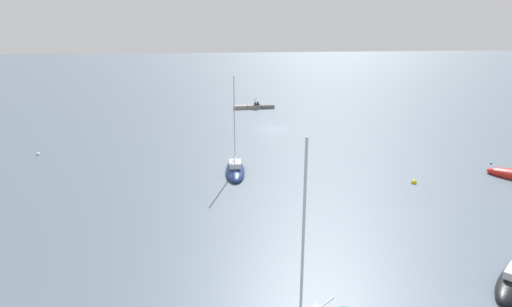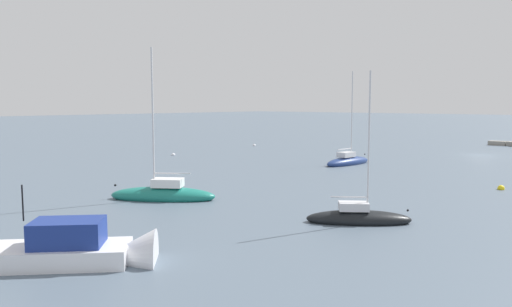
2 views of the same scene
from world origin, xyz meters
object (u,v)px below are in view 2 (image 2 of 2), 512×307
at_px(motorboat_white_near, 80,253).
at_px(sailboat_teal_near, 163,194).
at_px(mooring_buoy_near, 173,155).
at_px(mooring_buoy_mid, 254,146).
at_px(mooring_buoy_far, 501,188).
at_px(sailboat_navy_far, 348,161).
at_px(sailboat_black_outer, 358,218).

bearing_deg(motorboat_white_near, sailboat_teal_near, 170.91).
xyz_separation_m(mooring_buoy_near, mooring_buoy_mid, (1.16, -17.79, 0.01)).
height_order(motorboat_white_near, mooring_buoy_far, motorboat_white_near).
height_order(motorboat_white_near, mooring_buoy_mid, motorboat_white_near).
height_order(sailboat_navy_far, mooring_buoy_near, sailboat_navy_far).
height_order(sailboat_black_outer, mooring_buoy_mid, sailboat_black_outer).
bearing_deg(mooring_buoy_mid, motorboat_white_near, 123.55).
xyz_separation_m(sailboat_black_outer, mooring_buoy_far, (-3.28, -17.29, -0.21)).
relative_size(sailboat_black_outer, mooring_buoy_mid, 17.65).
bearing_deg(sailboat_black_outer, sailboat_navy_far, 174.57).
bearing_deg(mooring_buoy_near, mooring_buoy_mid, -86.27).
height_order(sailboat_navy_far, mooring_buoy_mid, sailboat_navy_far).
relative_size(sailboat_teal_near, mooring_buoy_far, 20.60).
distance_m(sailboat_navy_far, mooring_buoy_near, 23.47).
bearing_deg(mooring_buoy_mid, sailboat_black_outer, 137.62).
bearing_deg(motorboat_white_near, mooring_buoy_mid, 167.32).
height_order(sailboat_black_outer, motorboat_white_near, sailboat_black_outer).
bearing_deg(sailboat_black_outer, mooring_buoy_near, -151.44).
bearing_deg(sailboat_black_outer, sailboat_teal_near, -114.79).
relative_size(sailboat_black_outer, motorboat_white_near, 1.24).
bearing_deg(mooring_buoy_mid, sailboat_navy_far, 154.80).
height_order(motorboat_white_near, mooring_buoy_near, motorboat_white_near).
distance_m(sailboat_navy_far, motorboat_white_near, 38.96).
distance_m(mooring_buoy_near, mooring_buoy_far, 40.16).
xyz_separation_m(sailboat_teal_near, sailboat_black_outer, (-14.10, -3.00, -0.08)).
distance_m(sailboat_black_outer, motorboat_white_near, 15.37).
bearing_deg(motorboat_white_near, mooring_buoy_far, 118.28).
relative_size(sailboat_navy_far, motorboat_white_near, 1.48).
distance_m(sailboat_teal_near, mooring_buoy_near, 30.26).
xyz_separation_m(sailboat_teal_near, sailboat_navy_far, (0.27, -26.57, -0.02)).
bearing_deg(mooring_buoy_far, motorboat_white_near, 74.51).
bearing_deg(sailboat_black_outer, mooring_buoy_far, 132.47).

